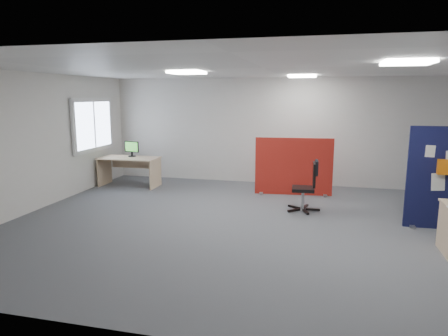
% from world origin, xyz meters
% --- Properties ---
extents(floor, '(9.00, 9.00, 0.00)m').
position_xyz_m(floor, '(0.00, 0.00, 0.00)').
color(floor, '#54575C').
rests_on(floor, ground).
extents(ceiling, '(9.00, 7.00, 0.02)m').
position_xyz_m(ceiling, '(0.00, 0.00, 2.70)').
color(ceiling, white).
rests_on(ceiling, wall_back).
extents(wall_back, '(9.00, 0.02, 2.70)m').
position_xyz_m(wall_back, '(0.00, 3.50, 1.35)').
color(wall_back, silver).
rests_on(wall_back, floor).
extents(wall_front, '(9.00, 0.02, 2.70)m').
position_xyz_m(wall_front, '(0.00, -3.50, 1.35)').
color(wall_front, silver).
rests_on(wall_front, floor).
extents(wall_left, '(0.02, 7.00, 2.70)m').
position_xyz_m(wall_left, '(-4.50, 0.00, 1.35)').
color(wall_left, silver).
rests_on(wall_left, floor).
extents(window, '(0.06, 1.70, 1.30)m').
position_xyz_m(window, '(-4.44, 2.00, 1.55)').
color(window, white).
rests_on(window, wall_left).
extents(ceiling_lights, '(4.10, 4.10, 0.04)m').
position_xyz_m(ceiling_lights, '(0.33, 0.67, 2.67)').
color(ceiling_lights, white).
rests_on(ceiling_lights, ceiling).
extents(red_divider, '(1.75, 0.30, 1.31)m').
position_xyz_m(red_divider, '(0.38, 2.38, 0.65)').
color(red_divider, maroon).
rests_on(red_divider, floor).
extents(second_desk, '(1.46, 0.73, 0.73)m').
position_xyz_m(second_desk, '(-3.68, 2.34, 0.54)').
color(second_desk, tan).
rests_on(second_desk, floor).
extents(monitor_second, '(0.42, 0.19, 0.39)m').
position_xyz_m(monitor_second, '(-3.67, 2.44, 0.94)').
color(monitor_second, black).
rests_on(monitor_second, second_desk).
extents(office_chair, '(0.64, 0.66, 1.00)m').
position_xyz_m(office_chair, '(0.77, 1.10, 0.57)').
color(office_chair, black).
rests_on(office_chair, floor).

